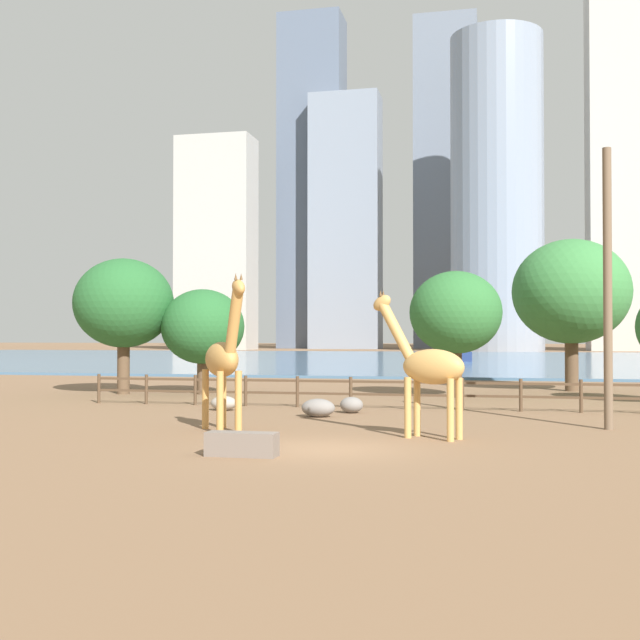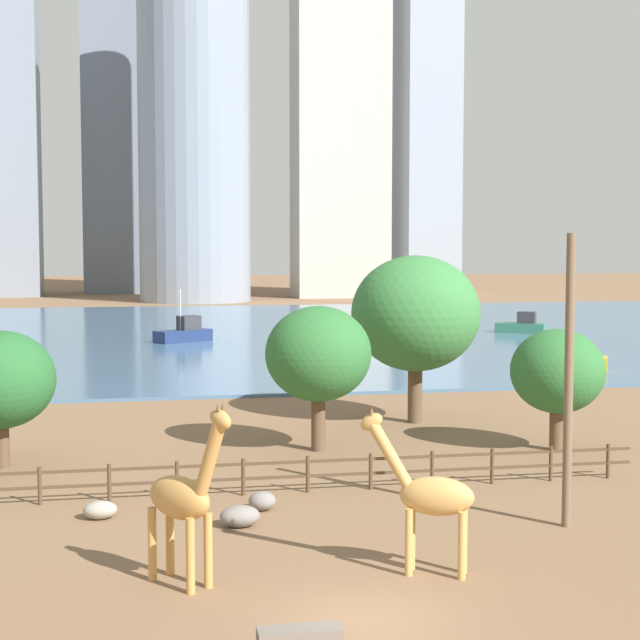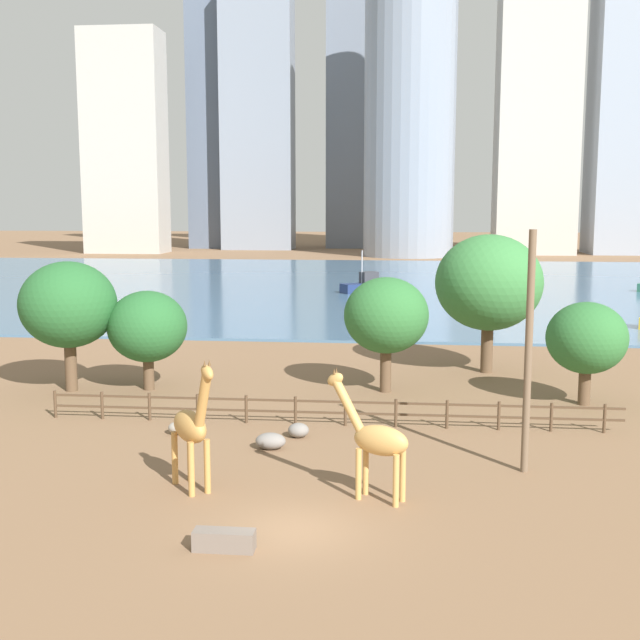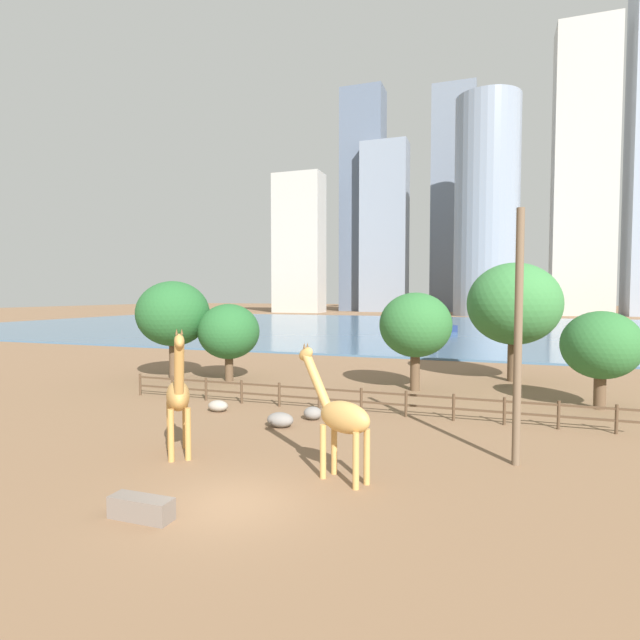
{
  "view_description": "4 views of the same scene",
  "coord_description": "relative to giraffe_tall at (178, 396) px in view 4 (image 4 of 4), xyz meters",
  "views": [
    {
      "loc": [
        4.44,
        -20.82,
        3.02
      ],
      "look_at": [
        -3.18,
        13.38,
        3.7
      ],
      "focal_mm": 45.0,
      "sensor_mm": 36.0,
      "label": 1
    },
    {
      "loc": [
        -5.16,
        -21.58,
        8.66
      ],
      "look_at": [
        3.66,
        25.2,
        5.11
      ],
      "focal_mm": 55.0,
      "sensor_mm": 36.0,
      "label": 2
    },
    {
      "loc": [
        3.19,
        -23.37,
        9.95
      ],
      "look_at": [
        -0.86,
        16.16,
        4.25
      ],
      "focal_mm": 45.0,
      "sensor_mm": 36.0,
      "label": 3
    },
    {
      "loc": [
        7.12,
        -12.47,
        6.09
      ],
      "look_at": [
        -3.3,
        17.09,
        4.46
      ],
      "focal_mm": 28.0,
      "sensor_mm": 36.0,
      "label": 4
    }
  ],
  "objects": [
    {
      "name": "ground_plane",
      "position": [
        4.03,
        76.82,
        -2.28
      ],
      "size": [
        400.0,
        400.0,
        0.0
      ],
      "primitive_type": "plane",
      "color": "brown"
    },
    {
      "name": "harbor_water",
      "position": [
        4.03,
        73.82,
        -2.18
      ],
      "size": [
        180.0,
        86.0,
        0.2
      ],
      "primitive_type": "cube",
      "color": "#476B8C",
      "rests_on": "ground"
    },
    {
      "name": "giraffe_tall",
      "position": [
        0.0,
        0.0,
        0.0
      ],
      "size": [
        2.34,
        2.75,
        4.89
      ],
      "rotation": [
        0.0,
        0.0,
        5.38
      ],
      "color": "#C18C47",
      "rests_on": "ground"
    },
    {
      "name": "giraffe_companion",
      "position": [
        6.44,
        -0.29,
        -0.17
      ],
      "size": [
        3.09,
        1.75,
        4.42
      ],
      "rotation": [
        0.0,
        0.0,
        2.73
      ],
      "color": "tan",
      "rests_on": "ground"
    },
    {
      "name": "utility_pole",
      "position": [
        11.92,
        3.16,
        2.27
      ],
      "size": [
        0.28,
        0.28,
        9.09
      ],
      "primitive_type": "cylinder",
      "color": "brown",
      "rests_on": "ground"
    },
    {
      "name": "boulder_near_fence",
      "position": [
        1.95,
        4.98,
        -1.94
      ],
      "size": [
        1.25,
        0.91,
        0.68
      ],
      "primitive_type": "ellipsoid",
      "color": "gray",
      "rests_on": "ground"
    },
    {
      "name": "boulder_by_pole",
      "position": [
        -2.34,
        6.7,
        -1.99
      ],
      "size": [
        1.08,
        0.78,
        0.59
      ],
      "primitive_type": "ellipsoid",
      "color": "gray",
      "rests_on": "ground"
    },
    {
      "name": "boulder_small",
      "position": [
        2.87,
        6.77,
        -1.97
      ],
      "size": [
        0.9,
        0.84,
        0.63
      ],
      "primitive_type": "ellipsoid",
      "color": "gray",
      "rests_on": "ground"
    },
    {
      "name": "feeding_trough",
      "position": [
        2.19,
        -4.81,
        -1.98
      ],
      "size": [
        1.8,
        0.6,
        0.6
      ],
      "primitive_type": "cube",
      "color": "#72665B",
      "rests_on": "ground"
    },
    {
      "name": "enclosure_fence",
      "position": [
        3.85,
        8.82,
        -1.52
      ],
      "size": [
        26.12,
        0.14,
        1.3
      ],
      "color": "#4C3826",
      "rests_on": "ground"
    },
    {
      "name": "tree_left_large",
      "position": [
        12.36,
        21.45,
        3.11
      ],
      "size": [
        6.33,
        6.33,
        8.27
      ],
      "color": "brown",
      "rests_on": "ground"
    },
    {
      "name": "tree_center_broad",
      "position": [
        16.44,
        13.93,
        1.1
      ],
      "size": [
        3.99,
        3.99,
        5.2
      ],
      "color": "brown",
      "rests_on": "ground"
    },
    {
      "name": "tree_right_tall",
      "position": [
        -6.4,
        14.95,
        1.18
      ],
      "size": [
        4.28,
        4.28,
        5.41
      ],
      "color": "brown",
      "rests_on": "ground"
    },
    {
      "name": "tree_left_small",
      "position": [
        6.43,
        15.76,
        1.85
      ],
      "size": [
        4.51,
        4.51,
        6.19
      ],
      "color": "brown",
      "rests_on": "ground"
    },
    {
      "name": "tree_right_small",
      "position": [
        -10.47,
        14.24,
        2.39
      ],
      "size": [
        5.13,
        5.13,
        7.01
      ],
      "color": "brown",
      "rests_on": "ground"
    },
    {
      "name": "boat_ferry",
      "position": [
        3.11,
        63.42,
        -1.29
      ],
      "size": [
        5.43,
        4.49,
        4.74
      ],
      "rotation": [
        0.0,
        0.0,
        3.73
      ],
      "color": "navy",
      "rests_on": "harbor_water"
    },
    {
      "name": "skyline_tower_needle",
      "position": [
        -50.38,
        138.12,
        20.42
      ],
      "size": [
        16.13,
        8.77,
        45.4
      ],
      "primitive_type": "cube",
      "color": "#B7B2A8",
      "rests_on": "ground"
    },
    {
      "name": "skyline_block_central",
      "position": [
        -3.21,
        164.6,
        36.22
      ],
      "size": [
        14.49,
        11.53,
        76.99
      ],
      "primitive_type": "cube",
      "color": "slate",
      "rests_on": "ground"
    },
    {
      "name": "skyline_tower_glass",
      "position": [
        -34.41,
        159.96,
        37.02
      ],
      "size": [
        14.93,
        10.06,
        78.61
      ],
      "primitive_type": "cube",
      "color": "slate",
      "rests_on": "ground"
    },
    {
      "name": "skyline_block_left",
      "position": [
        8.33,
        132.86,
        27.97
      ],
      "size": [
        17.6,
        17.6,
        60.5
      ],
      "primitive_type": "cylinder",
      "color": "gray",
      "rests_on": "ground"
    },
    {
      "name": "skyline_block_right",
      "position": [
        -25.27,
        154.27,
        26.56
      ],
      "size": [
        15.78,
        8.58,
        57.67
      ],
      "primitive_type": "cube",
      "color": "gray",
      "rests_on": "ground"
    },
    {
      "name": "skyline_block_wide",
      "position": [
        33.8,
        142.11,
        37.95
      ],
      "size": [
        15.86,
        10.58,
        80.46
      ],
      "primitive_type": "cube",
      "color": "#B7B2A8",
      "rests_on": "ground"
    }
  ]
}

